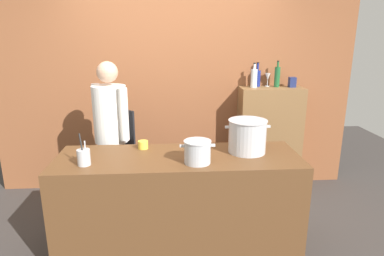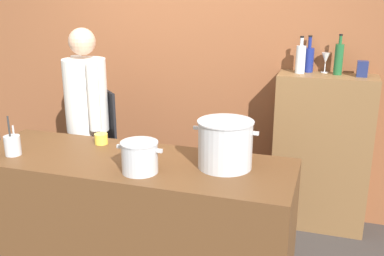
% 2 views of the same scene
% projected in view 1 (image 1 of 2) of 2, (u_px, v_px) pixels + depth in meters
% --- Properties ---
extents(ground_plane, '(8.00, 8.00, 0.00)m').
position_uv_depth(ground_plane, '(180.00, 246.00, 3.11)').
color(ground_plane, '#383330').
extents(brick_back_panel, '(4.40, 0.10, 3.00)m').
position_uv_depth(brick_back_panel, '(175.00, 70.00, 4.05)').
color(brick_back_panel, brown).
rests_on(brick_back_panel, ground_plane).
extents(prep_counter, '(2.10, 0.70, 0.90)m').
position_uv_depth(prep_counter, '(179.00, 203.00, 2.99)').
color(prep_counter, brown).
rests_on(prep_counter, ground_plane).
extents(bar_cabinet, '(0.76, 0.32, 1.30)m').
position_uv_depth(bar_cabinet, '(269.00, 139.00, 4.15)').
color(bar_cabinet, brown).
rests_on(bar_cabinet, ground_plane).
extents(chef, '(0.44, 0.44, 1.66)m').
position_uv_depth(chef, '(112.00, 130.00, 3.43)').
color(chef, black).
rests_on(chef, ground_plane).
extents(stockpot_large, '(0.40, 0.34, 0.29)m').
position_uv_depth(stockpot_large, '(247.00, 136.00, 2.93)').
color(stockpot_large, '#B7BABF').
rests_on(stockpot_large, prep_counter).
extents(stockpot_small, '(0.29, 0.22, 0.19)m').
position_uv_depth(stockpot_small, '(197.00, 152.00, 2.69)').
color(stockpot_small, '#B7BABF').
rests_on(stockpot_small, prep_counter).
extents(utensil_crock, '(0.10, 0.10, 0.26)m').
position_uv_depth(utensil_crock, '(84.00, 157.00, 2.66)').
color(utensil_crock, '#B7BABF').
rests_on(utensil_crock, prep_counter).
extents(butter_jar, '(0.09, 0.09, 0.07)m').
position_uv_depth(butter_jar, '(143.00, 145.00, 3.05)').
color(butter_jar, yellow).
rests_on(butter_jar, prep_counter).
extents(wine_bottle_clear, '(0.08, 0.08, 0.29)m').
position_uv_depth(wine_bottle_clear, '(254.00, 78.00, 3.95)').
color(wine_bottle_clear, silver).
rests_on(wine_bottle_clear, bar_cabinet).
extents(wine_bottle_cobalt, '(0.08, 0.08, 0.29)m').
position_uv_depth(wine_bottle_cobalt, '(257.00, 78.00, 4.03)').
color(wine_bottle_cobalt, navy).
rests_on(wine_bottle_cobalt, bar_cabinet).
extents(wine_bottle_green, '(0.07, 0.07, 0.31)m').
position_uv_depth(wine_bottle_green, '(277.00, 76.00, 3.99)').
color(wine_bottle_green, '#1E592D').
rests_on(wine_bottle_green, bar_cabinet).
extents(wine_glass_wide, '(0.07, 0.07, 0.16)m').
position_uv_depth(wine_glass_wide, '(268.00, 77.00, 4.04)').
color(wine_glass_wide, silver).
rests_on(wine_glass_wide, bar_cabinet).
extents(spice_tin_navy, '(0.08, 0.08, 0.12)m').
position_uv_depth(spice_tin_navy, '(292.00, 82.00, 3.99)').
color(spice_tin_navy, navy).
rests_on(spice_tin_navy, bar_cabinet).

